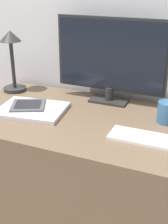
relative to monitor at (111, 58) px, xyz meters
The scene contains 8 objects.
wall_back 0.26m from the monitor, 99.61° to the left, with size 3.60×0.05×2.40m.
desk 0.65m from the monitor, 95.51° to the right, with size 1.24×0.65×0.75m.
monitor is the anchor object (origin of this frame).
keyboard 0.49m from the monitor, 50.91° to the right, with size 0.30×0.12×0.01m.
laptop 0.46m from the monitor, 137.44° to the right, with size 0.34×0.28×0.02m.
ereader 0.47m from the monitor, 141.16° to the right, with size 0.21×0.21×0.01m.
desk_lamp 0.55m from the monitor, behind, with size 0.13×0.13×0.34m.
coffee_mug 0.39m from the monitor, 23.25° to the right, with size 0.12×0.09×0.10m.
Camera 1 is at (0.50, -1.00, 1.35)m, focal length 50.00 mm.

